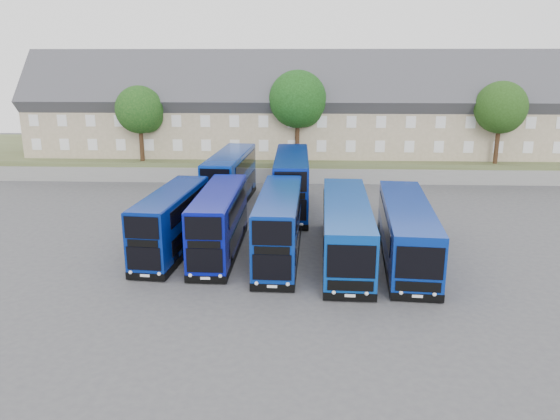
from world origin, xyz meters
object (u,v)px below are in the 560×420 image
Objects in this scene: dd_front_left at (172,223)px; tree_east at (502,109)px; tree_mid at (299,101)px; tree_west at (141,111)px; coach_east_a at (346,230)px; dd_front_mid at (219,223)px; tree_far at (535,101)px.

tree_east is at bearing 43.10° from dd_front_left.
tree_west is at bearing -178.21° from tree_mid.
tree_west is (-19.16, 22.30, 5.24)m from coach_east_a.
coach_east_a is 1.77× the size of tree_west.
coach_east_a is 28.49m from tree_east.
tree_east is (24.94, 21.83, 5.36)m from dd_front_mid.
tree_mid is at bearing 78.44° from dd_front_mid.
tree_far is at bearing 45.49° from dd_front_left.
tree_west is at bearing 117.79° from dd_front_mid.
tree_east is (28.06, 21.73, 5.41)m from dd_front_left.
tree_mid reaches higher than tree_east.
dd_front_left is at bearing 179.25° from coach_east_a.
dd_front_mid is 23.65m from tree_mid.
tree_mid is at bearing 178.57° from tree_east.
dd_front_mid is at bearing -102.48° from tree_mid.
dd_front_mid reaches higher than coach_east_a.
tree_mid reaches higher than tree_west.
dd_front_mid is at bearing -137.03° from tree_far.
dd_front_left is 1.19× the size of tree_far.
tree_east reaches higher than dd_front_left.
tree_east is 0.94× the size of tree_far.
tree_mid is 26.80m from tree_far.
tree_west is 36.00m from tree_east.
tree_far is at bearing 14.04° from tree_mid.
tree_east is at bearing 0.00° from tree_west.
tree_far is at bearing 49.40° from tree_east.
tree_mid is (16.00, 0.50, 1.02)m from tree_west.
tree_east reaches higher than tree_west.
dd_front_mid is 1.21× the size of tree_far.
dd_front_left is 35.90m from tree_east.
tree_west reaches higher than dd_front_mid.
tree_east is at bearing -130.60° from tree_far.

